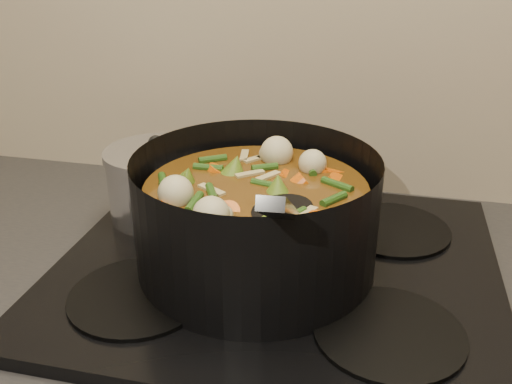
# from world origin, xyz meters

# --- Properties ---
(stovetop) EXTENTS (0.62, 0.54, 0.03)m
(stovetop) POSITION_xyz_m (0.00, 1.93, 0.92)
(stovetop) COLOR black
(stovetop) RESTS_ON counter
(stockpot) EXTENTS (0.36, 0.46, 0.24)m
(stockpot) POSITION_xyz_m (-0.03, 1.91, 1.01)
(stockpot) COLOR black
(stockpot) RESTS_ON stovetop
(saucepan) EXTENTS (0.17, 0.17, 0.14)m
(saucepan) POSITION_xyz_m (-0.22, 2.03, 0.99)
(saucepan) COLOR silver
(saucepan) RESTS_ON stovetop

